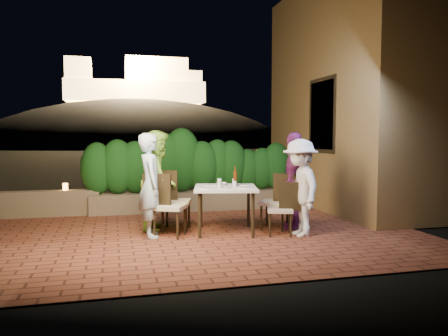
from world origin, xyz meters
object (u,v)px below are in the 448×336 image
object	(u,v)px
chair_right_front	(280,209)
parapet_lamp	(65,187)
beer_bottle	(235,176)
diner_white	(300,188)
chair_left_front	(170,205)
dining_table	(226,210)
diner_blue	(151,185)
diner_purple	(294,180)
diner_green	(159,180)
chair_right_back	(275,201)
bowl	(222,184)
chair_left_back	(176,200)

from	to	relation	value
chair_right_front	parapet_lamp	xyz separation A→B (m)	(-3.49, 2.67, 0.15)
beer_bottle	diner_white	distance (m)	1.07
chair_left_front	chair_right_front	bearing A→B (deg)	15.23
dining_table	diner_blue	distance (m)	1.28
chair_right_front	diner_purple	world-z (taller)	diner_purple
dining_table	chair_right_front	xyz separation A→B (m)	(0.79, -0.40, 0.05)
diner_green	chair_right_back	bearing A→B (deg)	-85.37
chair_right_front	parapet_lamp	bearing A→B (deg)	-18.56
bowl	chair_right_front	size ratio (longest dim) A/B	0.20
parapet_lamp	chair_right_back	bearing A→B (deg)	-32.07
beer_bottle	diner_white	xyz separation A→B (m)	(0.91, -0.56, -0.15)
dining_table	diner_green	distance (m)	1.24
chair_left_back	diner_green	xyz separation A→B (m)	(-0.27, 0.15, 0.33)
beer_bottle	diner_white	bearing A→B (deg)	-31.74
chair_right_back	diner_purple	world-z (taller)	diner_purple
diner_white	chair_left_back	bearing A→B (deg)	-114.64
diner_purple	chair_right_front	bearing A→B (deg)	-10.63
bowl	chair_right_front	distance (m)	1.10
diner_green	chair_left_back	bearing A→B (deg)	-99.75
dining_table	chair_right_front	bearing A→B (deg)	-26.96
chair_left_back	diner_purple	size ratio (longest dim) A/B	0.61
beer_bottle	dining_table	bearing A→B (deg)	-164.92
diner_white	chair_right_back	bearing A→B (deg)	-156.90
beer_bottle	chair_left_front	distance (m)	1.18
chair_right_front	bowl	bearing A→B (deg)	-22.06
dining_table	diner_green	size ratio (longest dim) A/B	0.60
chair_right_front	diner_purple	bearing A→B (deg)	-116.38
dining_table	beer_bottle	distance (m)	0.57
chair_left_back	diner_white	world-z (taller)	diner_white
bowl	parapet_lamp	bearing A→B (deg)	143.67
chair_left_back	diner_green	world-z (taller)	diner_green
diner_blue	diner_green	xyz separation A→B (m)	(0.18, 0.54, 0.02)
beer_bottle	bowl	distance (m)	0.32
bowl	chair_right_back	xyz separation A→B (m)	(0.86, -0.24, -0.30)
diner_green	parapet_lamp	world-z (taller)	diner_green
beer_bottle	diner_purple	distance (m)	1.04
chair_right_front	diner_blue	distance (m)	2.07
beer_bottle	parapet_lamp	xyz separation A→B (m)	(-2.87, 2.22, -0.34)
chair_left_back	chair_right_back	size ratio (longest dim) A/B	1.06
chair_left_front	diner_purple	world-z (taller)	diner_purple
diner_blue	parapet_lamp	world-z (taller)	diner_blue
diner_green	beer_bottle	bearing A→B (deg)	-92.71
chair_right_back	chair_right_front	bearing A→B (deg)	115.20
beer_bottle	diner_purple	xyz separation A→B (m)	(1.04, -0.03, -0.09)
chair_right_front	chair_right_back	xyz separation A→B (m)	(0.07, 0.44, 0.05)
parapet_lamp	chair_left_front	bearing A→B (deg)	-52.79
chair_left_front	chair_left_back	xyz separation A→B (m)	(0.17, 0.46, 0.01)
dining_table	chair_left_front	xyz separation A→B (m)	(-0.92, -0.07, 0.12)
dining_table	chair_left_back	size ratio (longest dim) A/B	0.99
diner_white	bowl	bearing A→B (deg)	-124.85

